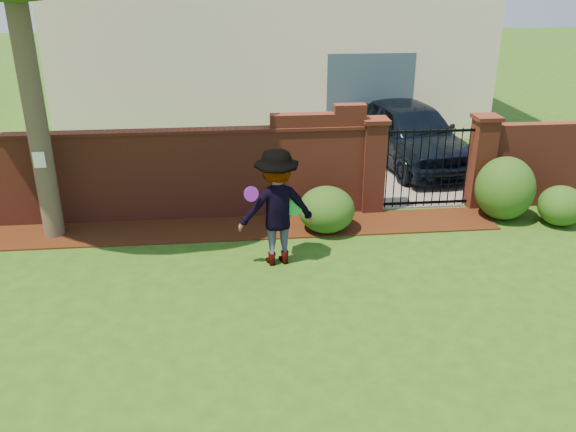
{
  "coord_description": "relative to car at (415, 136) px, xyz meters",
  "views": [
    {
      "loc": [
        -0.38,
        -6.81,
        4.54
      ],
      "look_at": [
        0.47,
        1.4,
        1.05
      ],
      "focal_mm": 36.99,
      "sensor_mm": 36.0,
      "label": 1
    }
  ],
  "objects": [
    {
      "name": "ground",
      "position": [
        -4.09,
        -6.68,
        -0.78
      ],
      "size": [
        80.0,
        80.0,
        0.01
      ],
      "primitive_type": "cube",
      "color": "#284F13",
      "rests_on": "ground"
    },
    {
      "name": "mulch_bed",
      "position": [
        -5.04,
        -3.34,
        -0.76
      ],
      "size": [
        11.1,
        1.08,
        0.03
      ],
      "primitive_type": "cube",
      "color": "#321509",
      "rests_on": "ground"
    },
    {
      "name": "brick_wall",
      "position": [
        -6.1,
        -2.68,
        0.15
      ],
      "size": [
        8.7,
        0.31,
        2.16
      ],
      "color": "maroon",
      "rests_on": "ground"
    },
    {
      "name": "brick_wall_return",
      "position": [
        2.51,
        -2.68,
        0.08
      ],
      "size": [
        4.0,
        0.25,
        1.7
      ],
      "primitive_type": "cube",
      "color": "maroon",
      "rests_on": "ground"
    },
    {
      "name": "pillar_left",
      "position": [
        -1.69,
        -2.68,
        0.18
      ],
      "size": [
        0.5,
        0.5,
        1.88
      ],
      "color": "maroon",
      "rests_on": "ground"
    },
    {
      "name": "pillar_right",
      "position": [
        0.51,
        -2.68,
        0.18
      ],
      "size": [
        0.5,
        0.5,
        1.88
      ],
      "color": "maroon",
      "rests_on": "ground"
    },
    {
      "name": "iron_gate",
      "position": [
        -0.59,
        -2.68,
        0.08
      ],
      "size": [
        1.78,
        0.03,
        1.6
      ],
      "color": "black",
      "rests_on": "ground"
    },
    {
      "name": "driveway",
      "position": [
        -0.59,
        1.32,
        -0.77
      ],
      "size": [
        3.2,
        8.0,
        0.01
      ],
      "primitive_type": "cube",
      "color": "slate",
      "rests_on": "ground"
    },
    {
      "name": "house",
      "position": [
        -3.08,
        5.32,
        2.39
      ],
      "size": [
        12.4,
        6.4,
        6.3
      ],
      "color": "#F2E7CB",
      "rests_on": "ground"
    },
    {
      "name": "car",
      "position": [
        0.0,
        0.0,
        0.0
      ],
      "size": [
        2.52,
        4.76,
        1.54
      ],
      "primitive_type": "imported",
      "rotation": [
        0.0,
        0.0,
        0.16
      ],
      "color": "black",
      "rests_on": "ground"
    },
    {
      "name": "paper_notice",
      "position": [
        -7.69,
        -3.47,
        0.73
      ],
      "size": [
        0.2,
        0.01,
        0.28
      ],
      "primitive_type": "cube",
      "color": "white",
      "rests_on": "tree"
    },
    {
      "name": "shrub_left",
      "position": [
        -2.73,
        -3.58,
        -0.35
      ],
      "size": [
        1.04,
        1.04,
        0.85
      ],
      "primitive_type": "ellipsoid",
      "color": "#194715",
      "rests_on": "ground"
    },
    {
      "name": "shrub_middle",
      "position": [
        0.75,
        -3.33,
        -0.16
      ],
      "size": [
        1.12,
        1.12,
        1.23
      ],
      "primitive_type": "ellipsoid",
      "color": "#194715",
      "rests_on": "ground"
    },
    {
      "name": "shrub_right",
      "position": [
        1.71,
        -3.73,
        -0.39
      ],
      "size": [
        0.85,
        0.85,
        0.76
      ],
      "primitive_type": "ellipsoid",
      "color": "#194715",
      "rests_on": "ground"
    },
    {
      "name": "man",
      "position": [
        -3.74,
        -4.76,
        0.2
      ],
      "size": [
        1.35,
        0.92,
        1.93
      ],
      "primitive_type": "imported",
      "rotation": [
        0.0,
        0.0,
        3.31
      ],
      "color": "gray",
      "rests_on": "ground"
    },
    {
      "name": "frisbee_purple",
      "position": [
        -4.15,
        -4.99,
        0.55
      ],
      "size": [
        0.25,
        0.15,
        0.24
      ],
      "primitive_type": "cylinder",
      "rotation": [
        1.36,
        0.0,
        0.38
      ],
      "color": "purple",
      "rests_on": "man"
    },
    {
      "name": "frisbee_green",
      "position": [
        -3.48,
        -4.77,
        0.21
      ],
      "size": [
        0.29,
        0.12,
        0.28
      ],
      "primitive_type": "cylinder",
      "rotation": [
        1.43,
        0.0,
        0.22
      ],
      "color": "green",
      "rests_on": "man"
    }
  ]
}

